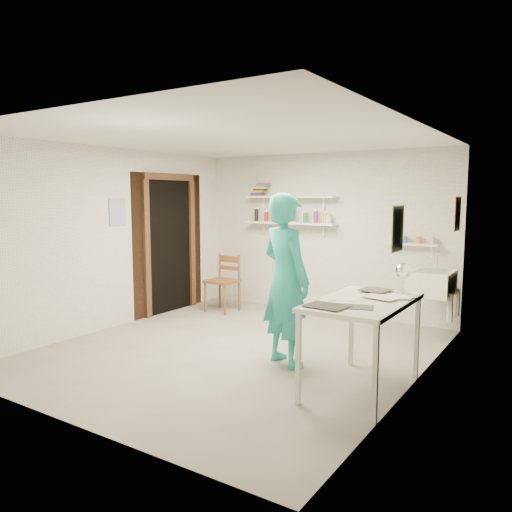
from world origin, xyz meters
The scene contains 27 objects.
floor centered at (0.00, 0.00, -0.01)m, with size 4.00×4.50×0.02m, color slate.
ceiling centered at (0.00, 0.00, 2.41)m, with size 4.00×4.50×0.02m, color silver.
wall_back centered at (0.00, 2.26, 1.20)m, with size 4.00×0.02×2.40m, color silver.
wall_front centered at (0.00, -2.26, 1.20)m, with size 4.00×0.02×2.40m, color silver.
wall_left centered at (-2.01, 0.00, 1.20)m, with size 0.02×4.50×2.40m, color silver.
wall_right centered at (2.01, 0.00, 1.20)m, with size 0.02×4.50×2.40m, color silver.
doorway_recess centered at (-1.99, 1.05, 1.00)m, with size 0.02×0.90×2.00m, color black.
corridor_box centered at (-2.70, 1.05, 1.05)m, with size 1.40×1.50×2.10m, color brown.
door_lintel centered at (-1.97, 1.05, 2.05)m, with size 0.06×1.05×0.10m, color brown.
door_jamb_near centered at (-1.97, 0.55, 1.00)m, with size 0.06×0.10×2.00m, color brown.
door_jamb_far centered at (-1.97, 1.55, 1.00)m, with size 0.06×0.10×2.00m, color brown.
shelf_lower centered at (-0.50, 2.13, 1.35)m, with size 1.50×0.22×0.03m, color white.
shelf_upper centered at (-0.50, 2.13, 1.75)m, with size 1.50×0.22×0.03m, color white.
ledge_shelf centered at (1.35, 2.17, 1.12)m, with size 0.70×0.14×0.03m, color white.
poster_left centered at (-1.99, 0.05, 1.55)m, with size 0.01×0.28×0.36m, color #334C7F.
poster_right_a centered at (1.99, 1.80, 1.55)m, with size 0.01×0.34×0.42m, color #995933.
poster_right_b centered at (1.99, -0.55, 1.50)m, with size 0.01×0.30×0.38m, color #3F724C.
belfast_sink centered at (1.75, 1.70, 0.70)m, with size 0.48×0.60×0.30m, color white.
man centered at (0.70, -0.11, 0.90)m, with size 0.66×0.43×1.80m, color #23B2A3.
wall_clock centered at (0.61, 0.09, 1.20)m, with size 0.32×0.32×0.04m, color #CDB88C.
wooden_chair centered at (-1.30, 1.45, 0.47)m, with size 0.44×0.42×0.94m, color brown.
work_table centered at (1.64, -0.37, 0.42)m, with size 0.75×1.25×0.84m, color silver.
desk_lamp centered at (1.85, 0.13, 1.06)m, with size 0.16×0.16×0.16m, color white.
spray_cans centered at (-0.50, 2.13, 1.45)m, with size 1.29×0.06×0.17m.
book_stack centered at (-1.04, 2.13, 1.86)m, with size 0.30×0.14×0.20m.
ledge_pots centered at (1.35, 2.17, 1.18)m, with size 0.48×0.07×0.09m.
papers centered at (1.64, -0.37, 0.85)m, with size 0.30×0.22×0.03m.
Camera 1 is at (3.22, -4.57, 1.76)m, focal length 35.00 mm.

